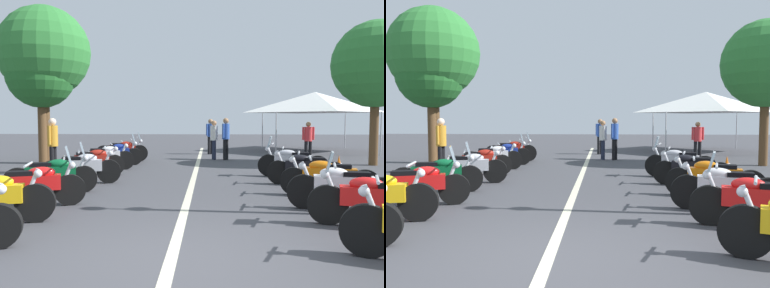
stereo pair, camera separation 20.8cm
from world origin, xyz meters
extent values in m
plane|color=#424247|center=(0.00, 0.00, 0.00)|extent=(80.00, 80.00, 0.00)
cube|color=beige|center=(6.36, 0.00, 0.00)|extent=(24.94, 0.16, 0.01)
cylinder|color=black|center=(1.74, 2.47, 0.33)|extent=(0.31, 0.67, 0.66)
cylinder|color=silver|center=(1.73, 2.53, 0.63)|extent=(0.14, 0.30, 0.58)
cylinder|color=silver|center=(1.72, 2.57, 0.99)|extent=(0.61, 0.20, 0.04)
sphere|color=silver|center=(1.76, 2.42, 0.83)|extent=(0.14, 0.14, 0.14)
cylinder|color=black|center=(3.07, 2.36, 0.31)|extent=(0.35, 0.64, 0.63)
cube|color=red|center=(2.82, 3.03, 0.49)|extent=(0.64, 1.11, 0.30)
ellipsoid|color=red|center=(2.88, 2.86, 0.69)|extent=(0.43, 0.58, 0.22)
cube|color=black|center=(2.74, 3.24, 0.67)|extent=(0.41, 0.54, 0.12)
cylinder|color=silver|center=(3.05, 2.42, 0.61)|extent=(0.17, 0.30, 0.58)
cylinder|color=silver|center=(3.04, 2.46, 0.97)|extent=(0.59, 0.26, 0.04)
sphere|color=silver|center=(3.09, 2.32, 0.81)|extent=(0.14, 0.14, 0.14)
cylinder|color=silver|center=(2.84, 3.49, 0.22)|extent=(0.27, 0.54, 0.08)
cube|color=silver|center=(3.06, 2.38, 1.04)|extent=(0.38, 0.24, 0.32)
cylinder|color=black|center=(4.48, 2.54, 0.32)|extent=(0.33, 0.65, 0.63)
cylinder|color=black|center=(4.02, 3.94, 0.32)|extent=(0.33, 0.65, 0.63)
cube|color=#0C592D|center=(4.25, 3.24, 0.50)|extent=(0.62, 1.15, 0.30)
ellipsoid|color=#0C592D|center=(4.31, 3.07, 0.70)|extent=(0.41, 0.58, 0.22)
cube|color=black|center=(4.18, 3.45, 0.68)|extent=(0.40, 0.54, 0.12)
cylinder|color=silver|center=(4.46, 2.60, 0.62)|extent=(0.16, 0.30, 0.58)
cylinder|color=silver|center=(4.45, 2.64, 0.98)|extent=(0.60, 0.23, 0.04)
sphere|color=silver|center=(4.50, 2.50, 0.82)|extent=(0.14, 0.14, 0.14)
cylinder|color=silver|center=(4.28, 3.72, 0.22)|extent=(0.25, 0.55, 0.08)
cube|color=silver|center=(4.48, 2.56, 1.05)|extent=(0.38, 0.23, 0.32)
cylinder|color=black|center=(5.79, 2.28, 0.32)|extent=(0.29, 0.66, 0.65)
cylinder|color=black|center=(5.43, 3.73, 0.32)|extent=(0.29, 0.66, 0.65)
cube|color=silver|center=(5.61, 3.00, 0.50)|extent=(0.55, 1.17, 0.30)
ellipsoid|color=silver|center=(5.65, 2.83, 0.70)|extent=(0.38, 0.57, 0.22)
cube|color=black|center=(5.56, 3.22, 0.68)|extent=(0.37, 0.53, 0.12)
cylinder|color=silver|center=(5.78, 2.33, 0.62)|extent=(0.14, 0.30, 0.58)
cylinder|color=silver|center=(5.77, 2.37, 0.98)|extent=(0.61, 0.19, 0.04)
sphere|color=silver|center=(5.80, 2.23, 0.82)|extent=(0.14, 0.14, 0.14)
cylinder|color=silver|center=(5.67, 3.48, 0.23)|extent=(0.21, 0.55, 0.08)
cylinder|color=black|center=(7.36, 2.51, 0.32)|extent=(0.35, 0.64, 0.63)
cylinder|color=black|center=(6.88, 3.79, 0.32)|extent=(0.35, 0.64, 0.63)
cube|color=maroon|center=(7.12, 3.15, 0.50)|extent=(0.63, 1.07, 0.30)
ellipsoid|color=maroon|center=(7.19, 2.99, 0.70)|extent=(0.43, 0.58, 0.22)
cube|color=black|center=(7.05, 3.36, 0.68)|extent=(0.41, 0.54, 0.12)
cylinder|color=silver|center=(7.34, 2.57, 0.62)|extent=(0.17, 0.30, 0.58)
cylinder|color=silver|center=(7.33, 2.61, 0.98)|extent=(0.59, 0.25, 0.04)
sphere|color=silver|center=(7.38, 2.47, 0.82)|extent=(0.14, 0.14, 0.14)
cylinder|color=silver|center=(7.15, 3.60, 0.22)|extent=(0.27, 0.54, 0.08)
cylinder|color=black|center=(8.70, 2.47, 0.32)|extent=(0.31, 0.66, 0.65)
cylinder|color=black|center=(8.32, 3.82, 0.32)|extent=(0.31, 0.66, 0.65)
cube|color=white|center=(8.51, 3.15, 0.50)|extent=(0.56, 1.10, 0.30)
ellipsoid|color=white|center=(8.56, 2.98, 0.70)|extent=(0.39, 0.57, 0.22)
cube|color=black|center=(8.45, 3.36, 0.68)|extent=(0.38, 0.53, 0.12)
cylinder|color=silver|center=(8.68, 2.53, 0.62)|extent=(0.15, 0.30, 0.58)
cylinder|color=silver|center=(8.67, 2.57, 0.98)|extent=(0.61, 0.21, 0.04)
sphere|color=silver|center=(8.71, 2.43, 0.82)|extent=(0.14, 0.14, 0.14)
cylinder|color=silver|center=(8.57, 3.60, 0.23)|extent=(0.22, 0.55, 0.08)
cylinder|color=black|center=(10.02, 2.42, 0.32)|extent=(0.29, 0.66, 0.65)
cylinder|color=black|center=(9.68, 3.82, 0.32)|extent=(0.29, 0.66, 0.65)
cube|color=navy|center=(9.85, 3.12, 0.50)|extent=(0.53, 1.13, 0.30)
ellipsoid|color=navy|center=(9.89, 2.94, 0.70)|extent=(0.37, 0.57, 0.22)
cube|color=black|center=(9.80, 3.33, 0.68)|extent=(0.37, 0.53, 0.12)
cylinder|color=silver|center=(10.00, 2.47, 0.62)|extent=(0.14, 0.30, 0.58)
cylinder|color=silver|center=(9.99, 2.51, 0.98)|extent=(0.61, 0.18, 0.04)
sphere|color=silver|center=(10.03, 2.37, 0.82)|extent=(0.14, 0.14, 0.14)
cylinder|color=silver|center=(9.92, 3.58, 0.23)|extent=(0.21, 0.55, 0.08)
cube|color=silver|center=(10.01, 2.44, 1.05)|extent=(0.38, 0.20, 0.32)
cylinder|color=black|center=(11.35, 2.44, 0.34)|extent=(0.29, 0.69, 0.68)
cylinder|color=black|center=(11.03, 3.86, 0.34)|extent=(0.29, 0.69, 0.68)
cube|color=maroon|center=(11.19, 3.15, 0.52)|extent=(0.52, 1.14, 0.30)
ellipsoid|color=maroon|center=(11.23, 2.98, 0.72)|extent=(0.37, 0.56, 0.22)
cube|color=black|center=(11.14, 3.37, 0.70)|extent=(0.36, 0.53, 0.12)
cylinder|color=silver|center=(11.34, 2.50, 0.64)|extent=(0.13, 0.30, 0.58)
cylinder|color=silver|center=(11.33, 2.54, 1.00)|extent=(0.61, 0.18, 0.04)
sphere|color=silver|center=(11.36, 2.39, 0.84)|extent=(0.14, 0.14, 0.14)
cylinder|color=silver|center=(11.27, 3.62, 0.24)|extent=(0.20, 0.55, 0.08)
cube|color=silver|center=(11.34, 2.46, 1.07)|extent=(0.38, 0.20, 0.32)
cylinder|color=black|center=(0.30, -2.48, 0.34)|extent=(0.38, 0.68, 0.68)
cylinder|color=silver|center=(0.28, -2.53, 0.64)|extent=(0.17, 0.30, 0.58)
cylinder|color=silver|center=(0.27, -2.57, 1.00)|extent=(0.59, 0.26, 0.04)
sphere|color=silver|center=(0.32, -2.43, 0.84)|extent=(0.14, 0.14, 0.14)
cylinder|color=black|center=(1.83, -2.44, 0.33)|extent=(0.32, 0.67, 0.66)
cube|color=red|center=(1.62, -3.17, 0.51)|extent=(0.59, 1.19, 0.30)
ellipsoid|color=red|center=(1.67, -3.00, 0.71)|extent=(0.39, 0.57, 0.22)
cylinder|color=silver|center=(1.82, -2.49, 0.63)|extent=(0.15, 0.30, 0.58)
cylinder|color=silver|center=(1.81, -2.53, 0.99)|extent=(0.61, 0.21, 0.04)
sphere|color=silver|center=(1.85, -2.39, 0.83)|extent=(0.14, 0.14, 0.14)
cube|color=silver|center=(1.83, -2.46, 1.06)|extent=(0.38, 0.22, 0.32)
cylinder|color=black|center=(2.98, -2.33, 0.34)|extent=(0.28, 0.69, 0.67)
cylinder|color=black|center=(2.68, -3.74, 0.34)|extent=(0.28, 0.69, 0.67)
cube|color=white|center=(2.83, -3.03, 0.52)|extent=(0.50, 1.13, 0.30)
ellipsoid|color=white|center=(2.87, -2.86, 0.72)|extent=(0.36, 0.56, 0.22)
cube|color=black|center=(2.78, -3.25, 0.70)|extent=(0.35, 0.52, 0.12)
cylinder|color=silver|center=(2.96, -2.39, 0.64)|extent=(0.13, 0.30, 0.58)
cylinder|color=silver|center=(2.96, -2.43, 1.00)|extent=(0.61, 0.17, 0.04)
sphere|color=silver|center=(2.99, -2.28, 0.84)|extent=(0.14, 0.14, 0.14)
cylinder|color=silver|center=(2.56, -3.42, 0.24)|extent=(0.19, 0.55, 0.08)
cylinder|color=black|center=(4.38, -2.43, 0.32)|extent=(0.29, 0.65, 0.64)
cylinder|color=black|center=(4.02, -3.91, 0.32)|extent=(0.29, 0.65, 0.64)
cube|color=orange|center=(4.20, -3.17, 0.50)|extent=(0.55, 1.19, 0.30)
ellipsoid|color=orange|center=(4.24, -2.99, 0.70)|extent=(0.38, 0.57, 0.22)
cube|color=black|center=(4.15, -3.38, 0.68)|extent=(0.37, 0.53, 0.12)
cylinder|color=silver|center=(4.37, -2.48, 0.62)|extent=(0.14, 0.30, 0.58)
cylinder|color=silver|center=(4.36, -2.52, 0.98)|extent=(0.61, 0.19, 0.04)
sphere|color=silver|center=(4.39, -2.38, 0.82)|extent=(0.14, 0.14, 0.14)
cylinder|color=silver|center=(3.92, -3.57, 0.22)|extent=(0.21, 0.55, 0.08)
cylinder|color=black|center=(5.86, -2.34, 0.32)|extent=(0.27, 0.65, 0.64)
cylinder|color=black|center=(5.56, -3.71, 0.32)|extent=(0.27, 0.65, 0.64)
cube|color=black|center=(5.71, -3.02, 0.50)|extent=(0.50, 1.10, 0.30)
ellipsoid|color=black|center=(5.75, -2.84, 0.70)|extent=(0.36, 0.56, 0.22)
cube|color=black|center=(5.67, -3.24, 0.68)|extent=(0.36, 0.52, 0.12)
cylinder|color=silver|center=(5.85, -2.39, 0.62)|extent=(0.13, 0.30, 0.58)
cylinder|color=silver|center=(5.84, -2.43, 0.98)|extent=(0.61, 0.17, 0.04)
sphere|color=silver|center=(5.87, -2.29, 0.82)|extent=(0.14, 0.14, 0.14)
cylinder|color=silver|center=(5.45, -3.39, 0.22)|extent=(0.20, 0.55, 0.08)
cylinder|color=black|center=(7.31, -2.29, 0.34)|extent=(0.31, 0.68, 0.67)
cylinder|color=black|center=(6.95, -3.67, 0.34)|extent=(0.31, 0.68, 0.67)
cube|color=silver|center=(7.13, -2.98, 0.52)|extent=(0.55, 1.12, 0.30)
ellipsoid|color=silver|center=(7.18, -2.80, 0.72)|extent=(0.38, 0.57, 0.22)
cube|color=black|center=(7.08, -3.19, 0.70)|extent=(0.37, 0.53, 0.12)
cylinder|color=silver|center=(7.30, -2.35, 0.64)|extent=(0.14, 0.30, 0.58)
cylinder|color=silver|center=(7.29, -2.38, 1.00)|extent=(0.61, 0.20, 0.04)
sphere|color=silver|center=(7.33, -2.24, 0.84)|extent=(0.14, 0.14, 0.14)
cylinder|color=silver|center=(6.85, -3.35, 0.23)|extent=(0.22, 0.55, 0.08)
cube|color=silver|center=(7.31, -2.31, 1.07)|extent=(0.38, 0.21, 0.32)
cube|color=orange|center=(7.68, -4.52, 0.01)|extent=(0.36, 0.36, 0.03)
cone|color=orange|center=(7.68, -4.52, 0.32)|extent=(0.26, 0.26, 0.60)
cylinder|color=white|center=(7.68, -4.52, 0.34)|extent=(0.19, 0.19, 0.07)
cylinder|color=black|center=(12.11, -1.20, 0.44)|extent=(0.14, 0.14, 0.89)
cylinder|color=black|center=(11.96, -1.11, 0.44)|extent=(0.14, 0.14, 0.89)
cylinder|color=#2D51A5|center=(12.03, -1.15, 1.22)|extent=(0.32, 0.32, 0.67)
cylinder|color=#2D51A5|center=(12.22, -1.27, 1.25)|extent=(0.09, 0.09, 0.60)
cylinder|color=#2D51A5|center=(11.85, -1.04, 1.25)|extent=(0.09, 0.09, 0.60)
sphere|color=#9E704C|center=(12.03, -1.15, 1.67)|extent=(0.24, 0.24, 0.24)
cylinder|color=#1E2338|center=(12.25, -0.63, 0.42)|extent=(0.14, 0.14, 0.83)
cylinder|color=#1E2338|center=(12.08, -0.67, 0.42)|extent=(0.14, 0.14, 0.83)
cylinder|color=silver|center=(12.16, -0.65, 1.15)|extent=(0.32, 0.32, 0.63)
cylinder|color=silver|center=(12.38, -0.60, 1.18)|extent=(0.09, 0.09, 0.56)
cylinder|color=silver|center=(11.95, -0.70, 1.18)|extent=(0.09, 0.09, 0.56)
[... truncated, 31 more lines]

